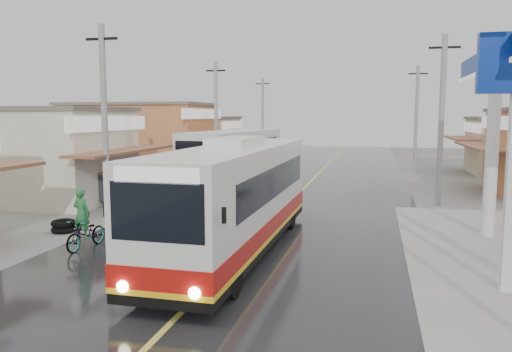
% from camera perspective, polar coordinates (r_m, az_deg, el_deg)
% --- Properties ---
extents(ground, '(120.00, 120.00, 0.00)m').
position_cam_1_polar(ground, '(11.48, -8.34, -15.08)').
color(ground, slate).
rests_on(ground, ground).
extents(road, '(12.00, 90.00, 0.02)m').
position_cam_1_polar(road, '(25.54, 4.23, -2.72)').
color(road, black).
rests_on(road, ground).
extents(centre_line, '(0.15, 90.00, 0.01)m').
position_cam_1_polar(centre_line, '(25.54, 4.23, -2.69)').
color(centre_line, '#D8CC4C').
rests_on(centre_line, road).
extents(shopfronts_left, '(11.00, 44.00, 5.20)m').
position_cam_1_polar(shopfronts_left, '(32.92, -17.80, -0.88)').
color(shopfronts_left, tan).
rests_on(shopfronts_left, ground).
extents(utility_poles_left, '(1.60, 50.00, 8.00)m').
position_cam_1_polar(utility_poles_left, '(28.43, -9.50, -1.83)').
color(utility_poles_left, gray).
rests_on(utility_poles_left, ground).
extents(utility_poles_right, '(1.60, 36.00, 8.00)m').
position_cam_1_polar(utility_poles_right, '(25.40, 20.04, -3.20)').
color(utility_poles_right, gray).
rests_on(utility_poles_right, ground).
extents(coach_bus, '(2.75, 11.56, 3.59)m').
position_cam_1_polar(coach_bus, '(15.70, -2.18, -2.43)').
color(coach_bus, silver).
rests_on(coach_bus, road).
extents(second_bus, '(4.03, 10.31, 3.33)m').
position_cam_1_polar(second_bus, '(30.74, -2.57, 2.28)').
color(second_bus, silver).
rests_on(second_bus, road).
extents(cyclist, '(0.83, 1.92, 2.01)m').
position_cam_1_polar(cyclist, '(17.04, -18.93, -5.74)').
color(cyclist, black).
rests_on(cyclist, ground).
extents(tricycle_near, '(1.81, 2.20, 1.63)m').
position_cam_1_polar(tricycle_near, '(25.33, -17.22, -0.99)').
color(tricycle_near, '#26262D').
rests_on(tricycle_near, ground).
extents(tyre_stack, '(0.89, 0.89, 0.46)m').
position_cam_1_polar(tyre_stack, '(19.81, -21.14, -5.36)').
color(tyre_stack, black).
rests_on(tyre_stack, ground).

